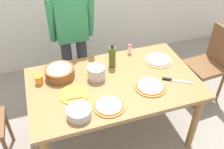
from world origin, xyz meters
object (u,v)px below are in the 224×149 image
Objects in this scene: person_cook at (72,32)px; olive_oil_bottle at (112,57)px; pizza_raw_on_board at (158,60)px; chef_knife at (174,80)px; popcorn_bowl at (60,72)px; steel_pot at (96,73)px; chair_wooden_right at (211,61)px; dining_table at (114,89)px; pizza_second_cooked at (109,106)px; plate_with_slice at (74,94)px; salt_shaker at (130,49)px; pizza_cooked_on_tray at (150,86)px; cup_orange at (39,80)px; mixing_bowl_steel at (79,112)px.

person_cook is 6.33× the size of olive_oil_bottle.
pizza_raw_on_board is 0.34m from chef_knife.
steel_pot is (0.33, -0.13, 0.00)m from popcorn_bowl.
popcorn_bowl reaches higher than pizza_raw_on_board.
chair_wooden_right is at bearing 5.52° from pizza_raw_on_board.
pizza_second_cooked is (-0.14, -0.30, 0.10)m from dining_table.
salt_shaker is at bearing 33.63° from plate_with_slice.
pizza_cooked_on_tray is 0.87m from popcorn_bowl.
cup_orange is at bearing 137.11° from pizza_second_cooked.
chair_wooden_right is 3.65× the size of plate_with_slice.
olive_oil_bottle is 0.64m from chef_knife.
pizza_raw_on_board is 1.03× the size of pizza_second_cooked.
cup_orange is at bearing -127.70° from person_cook.
olive_oil_bottle is (-0.49, 0.06, 0.10)m from pizza_raw_on_board.
popcorn_bowl is 0.21m from cup_orange.
pizza_second_cooked is (-1.46, -0.55, 0.23)m from chair_wooden_right.
person_cook is 0.99m from pizza_raw_on_board.
person_cook is at bearing 143.81° from pizza_raw_on_board.
salt_shaker is (0.99, 0.21, 0.01)m from cup_orange.
cup_orange reaches higher than pizza_cooked_on_tray.
cup_orange is (-0.73, -0.04, -0.07)m from olive_oil_bottle.
salt_shaker is at bearing 111.64° from chef_knife.
pizza_second_cooked is 1.06× the size of plate_with_slice.
chef_knife is (0.95, 0.16, -0.03)m from mixing_bowl_steel.
olive_oil_bottle reaches higher than pizza_second_cooked.
steel_pot is at bearing 89.58° from pizza_second_cooked.
plate_with_slice is at bearing -146.29° from steel_pot.
olive_oil_bottle is 1.48× the size of steel_pot.
mixing_bowl_steel is (-1.72, -0.58, 0.26)m from chair_wooden_right.
chair_wooden_right is at bearing 18.49° from mixing_bowl_steel.
cup_orange is at bearing 163.70° from dining_table.
person_cook is 0.67m from steel_pot.
pizza_raw_on_board and pizza_second_cooked have the same top height.
person_cook reaches higher than dining_table.
person_cook is 0.58m from popcorn_bowl.
chef_knife is at bearing 9.61° from mixing_bowl_steel.
cup_orange is (-0.20, -0.04, -0.02)m from popcorn_bowl.
steel_pot is at bearing -21.29° from popcorn_bowl.
dining_table is 5.62× the size of pizza_raw_on_board.
cup_orange is at bearing -169.28° from popcorn_bowl.
popcorn_bowl reaches higher than pizza_cooked_on_tray.
mixing_bowl_steel reaches higher than chef_knife.
plate_with_slice is (-0.25, 0.23, -0.00)m from pizza_second_cooked.
salt_shaker is (0.46, 0.30, -0.01)m from steel_pot.
pizza_cooked_on_tray is 0.25m from chef_knife.
person_cook is 1.22m from chef_knife.
salt_shaker is at bearing 171.04° from chair_wooden_right.
pizza_cooked_on_tray is 1.16× the size of olive_oil_bottle.
pizza_second_cooked is at bearing -159.47° from chair_wooden_right.
dining_table is 6.25× the size of olive_oil_bottle.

